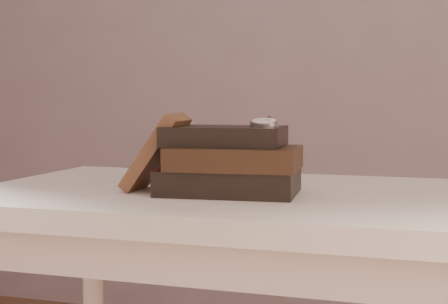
% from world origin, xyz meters
% --- Properties ---
extents(table, '(1.00, 0.60, 0.75)m').
position_xyz_m(table, '(0.00, 0.35, 0.66)').
color(table, silver).
rests_on(table, ground).
extents(book_stack, '(0.26, 0.19, 0.12)m').
position_xyz_m(book_stack, '(-0.00, 0.30, 0.81)').
color(book_stack, black).
rests_on(book_stack, table).
extents(journal, '(0.12, 0.10, 0.14)m').
position_xyz_m(journal, '(-0.14, 0.29, 0.82)').
color(journal, '#422719').
rests_on(journal, table).
extents(pocket_watch, '(0.05, 0.15, 0.02)m').
position_xyz_m(pocket_watch, '(0.06, 0.29, 0.88)').
color(pocket_watch, silver).
rests_on(pocket_watch, book_stack).
extents(eyeglasses, '(0.11, 0.13, 0.05)m').
position_xyz_m(eyeglasses, '(-0.10, 0.37, 0.82)').
color(eyeglasses, silver).
rests_on(eyeglasses, book_stack).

